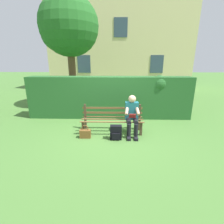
{
  "coord_description": "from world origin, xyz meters",
  "views": [
    {
      "loc": [
        -0.13,
        4.66,
        2.08
      ],
      "look_at": [
        0.0,
        0.1,
        0.68
      ],
      "focal_mm": 26.29,
      "sensor_mm": 36.0,
      "label": 1
    }
  ],
  "objects_px": {
    "park_bench": "(112,119)",
    "backpack": "(116,133)",
    "person_seated": "(132,114)",
    "tree": "(67,28)",
    "handbag": "(85,133)"
  },
  "relations": [
    {
      "from": "park_bench",
      "to": "backpack",
      "type": "bearing_deg",
      "value": 102.19
    },
    {
      "from": "backpack",
      "to": "person_seated",
      "type": "bearing_deg",
      "value": -140.98
    },
    {
      "from": "tree",
      "to": "person_seated",
      "type": "bearing_deg",
      "value": 128.44
    },
    {
      "from": "person_seated",
      "to": "tree",
      "type": "bearing_deg",
      "value": -51.56
    },
    {
      "from": "person_seated",
      "to": "tree",
      "type": "relative_size",
      "value": 0.24
    },
    {
      "from": "tree",
      "to": "park_bench",
      "type": "bearing_deg",
      "value": 123.18
    },
    {
      "from": "park_bench",
      "to": "handbag",
      "type": "relative_size",
      "value": 4.88
    },
    {
      "from": "person_seated",
      "to": "backpack",
      "type": "xyz_separation_m",
      "value": [
        0.46,
        0.37,
        -0.41
      ]
    },
    {
      "from": "backpack",
      "to": "handbag",
      "type": "height_order",
      "value": "backpack"
    },
    {
      "from": "backpack",
      "to": "handbag",
      "type": "distance_m",
      "value": 0.88
    },
    {
      "from": "person_seated",
      "to": "tree",
      "type": "distance_m",
      "value": 5.13
    },
    {
      "from": "tree",
      "to": "handbag",
      "type": "bearing_deg",
      "value": 109.8
    },
    {
      "from": "park_bench",
      "to": "tree",
      "type": "xyz_separation_m",
      "value": [
        2.06,
        -3.16,
        3.07
      ]
    },
    {
      "from": "tree",
      "to": "handbag",
      "type": "height_order",
      "value": "tree"
    },
    {
      "from": "park_bench",
      "to": "person_seated",
      "type": "height_order",
      "value": "person_seated"
    }
  ]
}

